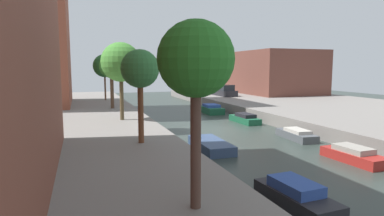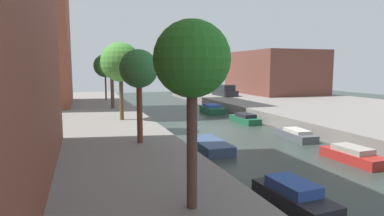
{
  "view_description": "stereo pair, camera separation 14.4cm",
  "coord_description": "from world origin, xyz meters",
  "px_view_note": "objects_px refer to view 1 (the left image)",
  "views": [
    {
      "loc": [
        -10.07,
        -23.19,
        4.79
      ],
      "look_at": [
        -0.91,
        3.5,
        1.36
      ],
      "focal_mm": 30.61,
      "sensor_mm": 36.0,
      "label": 1
    },
    {
      "loc": [
        -9.93,
        -23.23,
        4.79
      ],
      "look_at": [
        -0.91,
        3.5,
        1.36
      ],
      "focal_mm": 30.61,
      "sensor_mm": 36.0,
      "label": 2
    }
  ],
  "objects_px": {
    "street_tree_2": "(121,62)",
    "street_tree_3": "(111,66)",
    "street_tree_4": "(105,66)",
    "moored_boat_right_1": "(354,155)",
    "parked_car": "(224,91)",
    "street_tree_0": "(196,62)",
    "low_block_right": "(273,72)",
    "moored_boat_left_2": "(211,145)",
    "moored_boat_right_2": "(296,135)",
    "moored_boat_right_4": "(212,109)",
    "moored_boat_right_3": "(245,119)",
    "moored_boat_left_1": "(296,197)",
    "street_tree_1": "(140,70)"
  },
  "relations": [
    {
      "from": "parked_car",
      "to": "moored_boat_right_4",
      "type": "xyz_separation_m",
      "value": [
        -5.67,
        -9.14,
        -1.23
      ]
    },
    {
      "from": "moored_boat_right_3",
      "to": "moored_boat_right_4",
      "type": "distance_m",
      "value": 6.71
    },
    {
      "from": "moored_boat_right_3",
      "to": "street_tree_3",
      "type": "bearing_deg",
      "value": 150.04
    },
    {
      "from": "street_tree_3",
      "to": "low_block_right",
      "type": "bearing_deg",
      "value": 25.05
    },
    {
      "from": "parked_car",
      "to": "moored_boat_left_2",
      "type": "height_order",
      "value": "parked_car"
    },
    {
      "from": "moored_boat_left_1",
      "to": "moored_boat_right_2",
      "type": "height_order",
      "value": "moored_boat_left_1"
    },
    {
      "from": "street_tree_0",
      "to": "moored_boat_right_4",
      "type": "relative_size",
      "value": 1.39
    },
    {
      "from": "street_tree_0",
      "to": "moored_boat_left_1",
      "type": "height_order",
      "value": "street_tree_0"
    },
    {
      "from": "parked_car",
      "to": "moored_boat_right_2",
      "type": "relative_size",
      "value": 1.35
    },
    {
      "from": "parked_car",
      "to": "street_tree_3",
      "type": "bearing_deg",
      "value": -149.18
    },
    {
      "from": "street_tree_0",
      "to": "moored_boat_right_1",
      "type": "bearing_deg",
      "value": 24.68
    },
    {
      "from": "moored_boat_left_1",
      "to": "moored_boat_right_4",
      "type": "relative_size",
      "value": 0.93
    },
    {
      "from": "street_tree_2",
      "to": "parked_car",
      "type": "bearing_deg",
      "value": 46.71
    },
    {
      "from": "moored_boat_left_2",
      "to": "moored_boat_right_2",
      "type": "height_order",
      "value": "moored_boat_right_2"
    },
    {
      "from": "street_tree_3",
      "to": "moored_boat_right_3",
      "type": "relative_size",
      "value": 1.42
    },
    {
      "from": "parked_car",
      "to": "moored_boat_right_1",
      "type": "xyz_separation_m",
      "value": [
        -5.73,
        -28.54,
        -1.3
      ]
    },
    {
      "from": "street_tree_0",
      "to": "street_tree_3",
      "type": "height_order",
      "value": "street_tree_3"
    },
    {
      "from": "moored_boat_left_1",
      "to": "moored_boat_right_3",
      "type": "relative_size",
      "value": 0.92
    },
    {
      "from": "parked_car",
      "to": "moored_boat_right_1",
      "type": "height_order",
      "value": "parked_car"
    },
    {
      "from": "street_tree_3",
      "to": "moored_boat_right_2",
      "type": "relative_size",
      "value": 1.46
    },
    {
      "from": "street_tree_0",
      "to": "moored_boat_left_2",
      "type": "distance_m",
      "value": 11.39
    },
    {
      "from": "street_tree_4",
      "to": "street_tree_0",
      "type": "bearing_deg",
      "value": -90.0
    },
    {
      "from": "low_block_right",
      "to": "moored_boat_left_1",
      "type": "xyz_separation_m",
      "value": [
        -21.23,
        -34.58,
        -3.75
      ]
    },
    {
      "from": "moored_boat_left_1",
      "to": "street_tree_1",
      "type": "bearing_deg",
      "value": 118.08
    },
    {
      "from": "moored_boat_left_2",
      "to": "moored_boat_right_3",
      "type": "distance_m",
      "value": 10.34
    },
    {
      "from": "moored_boat_right_1",
      "to": "street_tree_3",
      "type": "bearing_deg",
      "value": 118.62
    },
    {
      "from": "street_tree_0",
      "to": "low_block_right",
      "type": "bearing_deg",
      "value": 54.62
    },
    {
      "from": "street_tree_2",
      "to": "street_tree_4",
      "type": "relative_size",
      "value": 1.04
    },
    {
      "from": "street_tree_2",
      "to": "street_tree_3",
      "type": "height_order",
      "value": "street_tree_2"
    },
    {
      "from": "street_tree_1",
      "to": "moored_boat_left_1",
      "type": "xyz_separation_m",
      "value": [
        3.96,
        -7.42,
        -4.28
      ]
    },
    {
      "from": "street_tree_4",
      "to": "moored_boat_right_4",
      "type": "distance_m",
      "value": 14.08
    },
    {
      "from": "low_block_right",
      "to": "moored_boat_right_1",
      "type": "distance_m",
      "value": 34.34
    },
    {
      "from": "moored_boat_left_2",
      "to": "moored_boat_right_1",
      "type": "relative_size",
      "value": 1.15
    },
    {
      "from": "moored_boat_right_3",
      "to": "moored_boat_right_1",
      "type": "bearing_deg",
      "value": -92.23
    },
    {
      "from": "street_tree_3",
      "to": "moored_boat_right_4",
      "type": "height_order",
      "value": "street_tree_3"
    },
    {
      "from": "moored_boat_left_1",
      "to": "moored_boat_right_1",
      "type": "xyz_separation_m",
      "value": [
        6.38,
        3.85,
        -0.08
      ]
    },
    {
      "from": "moored_boat_left_1",
      "to": "moored_boat_left_2",
      "type": "distance_m",
      "value": 8.55
    },
    {
      "from": "street_tree_2",
      "to": "street_tree_3",
      "type": "xyz_separation_m",
      "value": [
        -0.0,
        7.47,
        -0.23
      ]
    },
    {
      "from": "street_tree_0",
      "to": "street_tree_3",
      "type": "relative_size",
      "value": 0.97
    },
    {
      "from": "moored_boat_left_2",
      "to": "moored_boat_right_1",
      "type": "height_order",
      "value": "moored_boat_right_1"
    },
    {
      "from": "street_tree_2",
      "to": "moored_boat_left_2",
      "type": "bearing_deg",
      "value": -57.59
    },
    {
      "from": "street_tree_0",
      "to": "street_tree_2",
      "type": "height_order",
      "value": "street_tree_2"
    },
    {
      "from": "street_tree_1",
      "to": "parked_car",
      "type": "xyz_separation_m",
      "value": [
        16.07,
        24.97,
        -3.05
      ]
    },
    {
      "from": "street_tree_4",
      "to": "moored_boat_right_1",
      "type": "xyz_separation_m",
      "value": [
        10.34,
        -27.67,
        -4.73
      ]
    },
    {
      "from": "moored_boat_left_2",
      "to": "street_tree_1",
      "type": "bearing_deg",
      "value": -165.47
    },
    {
      "from": "low_block_right",
      "to": "parked_car",
      "type": "xyz_separation_m",
      "value": [
        -9.12,
        -2.18,
        -2.53
      ]
    },
    {
      "from": "street_tree_2",
      "to": "street_tree_3",
      "type": "bearing_deg",
      "value": 90.0
    },
    {
      "from": "street_tree_2",
      "to": "moored_boat_left_1",
      "type": "distance_m",
      "value": 16.54
    },
    {
      "from": "low_block_right",
      "to": "street_tree_1",
      "type": "bearing_deg",
      "value": -132.85
    },
    {
      "from": "parked_car",
      "to": "moored_boat_right_2",
      "type": "distance_m",
      "value": 23.59
    }
  ]
}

